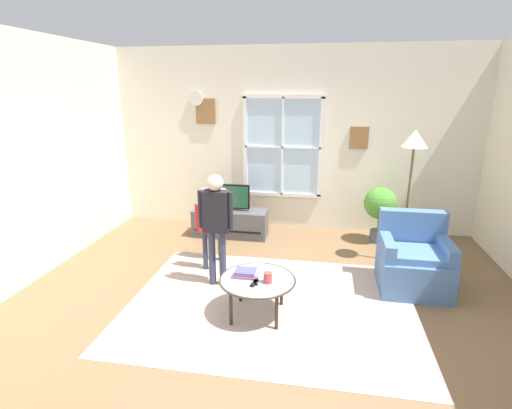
{
  "coord_description": "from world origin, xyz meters",
  "views": [
    {
      "loc": [
        0.51,
        -3.62,
        2.26
      ],
      "look_at": [
        -0.24,
        0.74,
        0.94
      ],
      "focal_mm": 27.45,
      "sensor_mm": 36.0,
      "label": 1
    }
  ],
  "objects_px": {
    "person_black_shirt": "(216,218)",
    "potted_plant_by_window": "(380,206)",
    "television": "(230,197)",
    "floor_lamp": "(413,153)",
    "tv_stand": "(230,223)",
    "remote_near_books": "(256,281)",
    "coffee_table": "(257,281)",
    "person_pink_shirt": "(215,209)",
    "armchair": "(413,262)",
    "person_red_shirt": "(208,223)",
    "cup": "(268,278)",
    "book_stack": "(245,273)",
    "remote_near_cup": "(254,283)"
  },
  "relations": [
    {
      "from": "person_red_shirt",
      "to": "floor_lamp",
      "type": "relative_size",
      "value": 0.58
    },
    {
      "from": "television",
      "to": "cup",
      "type": "relative_size",
      "value": 5.66
    },
    {
      "from": "tv_stand",
      "to": "armchair",
      "type": "relative_size",
      "value": 1.33
    },
    {
      "from": "cup",
      "to": "potted_plant_by_window",
      "type": "relative_size",
      "value": 0.13
    },
    {
      "from": "person_black_shirt",
      "to": "floor_lamp",
      "type": "height_order",
      "value": "floor_lamp"
    },
    {
      "from": "television",
      "to": "book_stack",
      "type": "xyz_separation_m",
      "value": [
        0.67,
        -2.11,
        -0.21
      ]
    },
    {
      "from": "person_black_shirt",
      "to": "floor_lamp",
      "type": "relative_size",
      "value": 0.76
    },
    {
      "from": "coffee_table",
      "to": "book_stack",
      "type": "xyz_separation_m",
      "value": [
        -0.13,
        0.05,
        0.05
      ]
    },
    {
      "from": "television",
      "to": "coffee_table",
      "type": "xyz_separation_m",
      "value": [
        0.8,
        -2.16,
        -0.26
      ]
    },
    {
      "from": "book_stack",
      "to": "person_pink_shirt",
      "type": "xyz_separation_m",
      "value": [
        -0.64,
        1.18,
        0.29
      ]
    },
    {
      "from": "tv_stand",
      "to": "coffee_table",
      "type": "height_order",
      "value": "tv_stand"
    },
    {
      "from": "person_black_shirt",
      "to": "potted_plant_by_window",
      "type": "height_order",
      "value": "person_black_shirt"
    },
    {
      "from": "floor_lamp",
      "to": "potted_plant_by_window",
      "type": "bearing_deg",
      "value": 108.17
    },
    {
      "from": "armchair",
      "to": "remote_near_books",
      "type": "distance_m",
      "value": 1.94
    },
    {
      "from": "television",
      "to": "floor_lamp",
      "type": "distance_m",
      "value": 2.69
    },
    {
      "from": "coffee_table",
      "to": "person_pink_shirt",
      "type": "height_order",
      "value": "person_pink_shirt"
    },
    {
      "from": "armchair",
      "to": "person_pink_shirt",
      "type": "bearing_deg",
      "value": 171.98
    },
    {
      "from": "coffee_table",
      "to": "remote_near_cup",
      "type": "bearing_deg",
      "value": -95.9
    },
    {
      "from": "person_pink_shirt",
      "to": "person_red_shirt",
      "type": "bearing_deg",
      "value": -93.81
    },
    {
      "from": "book_stack",
      "to": "person_pink_shirt",
      "type": "height_order",
      "value": "person_pink_shirt"
    },
    {
      "from": "armchair",
      "to": "person_pink_shirt",
      "type": "xyz_separation_m",
      "value": [
        -2.45,
        0.35,
        0.4
      ]
    },
    {
      "from": "television",
      "to": "person_red_shirt",
      "type": "relative_size",
      "value": 0.61
    },
    {
      "from": "person_red_shirt",
      "to": "armchair",
      "type": "bearing_deg",
      "value": -1.14
    },
    {
      "from": "person_red_shirt",
      "to": "television",
      "type": "bearing_deg",
      "value": 90.43
    },
    {
      "from": "television",
      "to": "book_stack",
      "type": "relative_size",
      "value": 2.37
    },
    {
      "from": "book_stack",
      "to": "floor_lamp",
      "type": "bearing_deg",
      "value": 40.06
    },
    {
      "from": "book_stack",
      "to": "cup",
      "type": "relative_size",
      "value": 2.39
    },
    {
      "from": "coffee_table",
      "to": "remote_near_cup",
      "type": "distance_m",
      "value": 0.12
    },
    {
      "from": "tv_stand",
      "to": "cup",
      "type": "bearing_deg",
      "value": -67.61
    },
    {
      "from": "television",
      "to": "remote_near_books",
      "type": "relative_size",
      "value": 4.44
    },
    {
      "from": "remote_near_cup",
      "to": "person_red_shirt",
      "type": "distance_m",
      "value": 1.32
    },
    {
      "from": "tv_stand",
      "to": "remote_near_books",
      "type": "relative_size",
      "value": 8.29
    },
    {
      "from": "potted_plant_by_window",
      "to": "tv_stand",
      "type": "bearing_deg",
      "value": -176.57
    },
    {
      "from": "television",
      "to": "remote_near_books",
      "type": "height_order",
      "value": "television"
    },
    {
      "from": "tv_stand",
      "to": "person_black_shirt",
      "type": "bearing_deg",
      "value": -81.94
    },
    {
      "from": "person_pink_shirt",
      "to": "person_black_shirt",
      "type": "height_order",
      "value": "person_black_shirt"
    },
    {
      "from": "remote_near_books",
      "to": "armchair",
      "type": "bearing_deg",
      "value": 29.54
    },
    {
      "from": "cup",
      "to": "remote_near_books",
      "type": "bearing_deg",
      "value": -172.63
    },
    {
      "from": "person_pink_shirt",
      "to": "floor_lamp",
      "type": "bearing_deg",
      "value": 8.28
    },
    {
      "from": "coffee_table",
      "to": "person_pink_shirt",
      "type": "distance_m",
      "value": 1.49
    },
    {
      "from": "remote_near_cup",
      "to": "television",
      "type": "bearing_deg",
      "value": 109.16
    },
    {
      "from": "person_black_shirt",
      "to": "floor_lamp",
      "type": "xyz_separation_m",
      "value": [
        2.27,
        1.03,
        0.65
      ]
    },
    {
      "from": "coffee_table",
      "to": "book_stack",
      "type": "height_order",
      "value": "book_stack"
    },
    {
      "from": "floor_lamp",
      "to": "remote_near_books",
      "type": "bearing_deg",
      "value": -135.67
    },
    {
      "from": "remote_near_cup",
      "to": "person_red_shirt",
      "type": "xyz_separation_m",
      "value": [
        -0.78,
        1.04,
        0.22
      ]
    },
    {
      "from": "television",
      "to": "person_black_shirt",
      "type": "xyz_separation_m",
      "value": [
        0.23,
        -1.6,
        0.2
      ]
    },
    {
      "from": "armchair",
      "to": "person_red_shirt",
      "type": "relative_size",
      "value": 0.85
    },
    {
      "from": "television",
      "to": "remote_near_cup",
      "type": "distance_m",
      "value": 2.41
    },
    {
      "from": "coffee_table",
      "to": "remote_near_books",
      "type": "distance_m",
      "value": 0.08
    },
    {
      "from": "remote_near_cup",
      "to": "potted_plant_by_window",
      "type": "bearing_deg",
      "value": 58.42
    }
  ]
}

